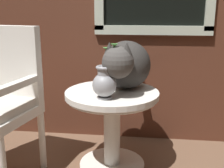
# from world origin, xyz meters

# --- Properties ---
(wicker_side_table) EXTENTS (0.62, 0.62, 0.55)m
(wicker_side_table) POSITION_xyz_m (0.12, 0.26, 0.38)
(wicker_side_table) COLOR silver
(wicker_side_table) RESTS_ON ground_plane
(cat) EXTENTS (0.37, 0.70, 0.34)m
(cat) POSITION_xyz_m (0.20, 0.33, 0.71)
(cat) COLOR #33302D
(cat) RESTS_ON wicker_side_table
(pewter_vase_with_ivy) EXTENTS (0.15, 0.14, 0.33)m
(pewter_vase_with_ivy) POSITION_xyz_m (0.09, 0.11, 0.65)
(pewter_vase_with_ivy) COLOR #99999E
(pewter_vase_with_ivy) RESTS_ON wicker_side_table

